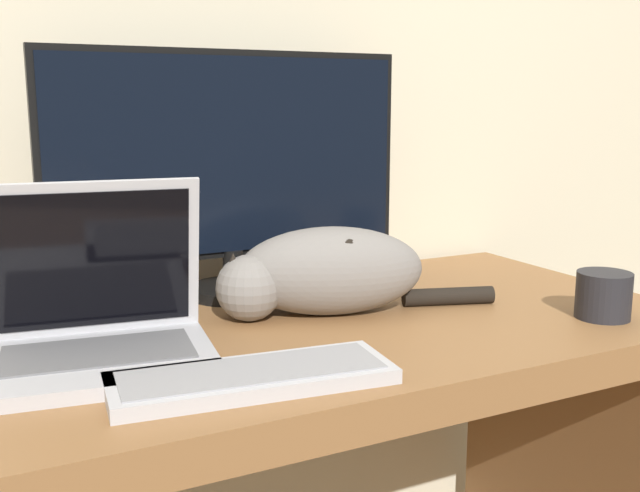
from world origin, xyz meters
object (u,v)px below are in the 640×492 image
laptop (97,328)px  coffee_mug (604,295)px  external_keyboard (252,377)px  cat (322,271)px  monitor (231,167)px

laptop → coffee_mug: size_ratio=3.74×
external_keyboard → cat: bearing=53.9°
laptop → coffee_mug: 0.84m
laptop → cat: laptop is taller
monitor → external_keyboard: (-0.14, -0.45, -0.24)m
cat → external_keyboard: bearing=-114.3°
monitor → cat: (0.09, -0.20, -0.17)m
coffee_mug → external_keyboard: bearing=-178.7°
external_keyboard → cat: (0.23, 0.26, 0.07)m
monitor → cat: size_ratio=1.38×
monitor → external_keyboard: monitor is taller
monitor → coffee_mug: (0.52, -0.44, -0.21)m
external_keyboard → cat: 0.35m
external_keyboard → monitor: bearing=78.9°
external_keyboard → cat: cat is taller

